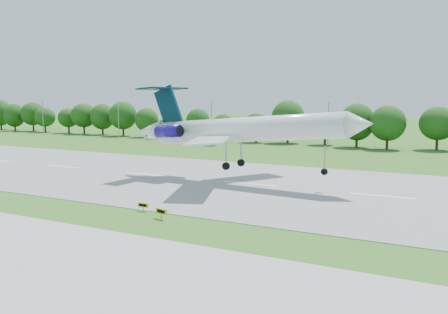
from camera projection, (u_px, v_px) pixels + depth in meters
ground at (30, 201)px, 65.47m from camera, size 600.00×600.00×0.00m
runway at (147, 175)px, 87.24m from camera, size 400.00×45.00×0.08m
tree_line at (288, 123)px, 144.86m from camera, size 288.40×8.40×10.40m
light_poles at (266, 123)px, 137.33m from camera, size 175.90×0.25×12.19m
airliner at (234, 129)px, 78.10m from camera, size 41.08×29.84×13.23m
taxi_sign_centre at (161, 211)px, 55.49m from camera, size 1.70×0.58×1.19m
taxi_sign_right at (143, 205)px, 59.24m from camera, size 1.47×0.23×1.03m
service_vehicle_a at (149, 138)px, 159.01m from camera, size 3.38×1.56×1.07m
service_vehicle_b at (209, 144)px, 138.23m from camera, size 3.71×2.36×1.18m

